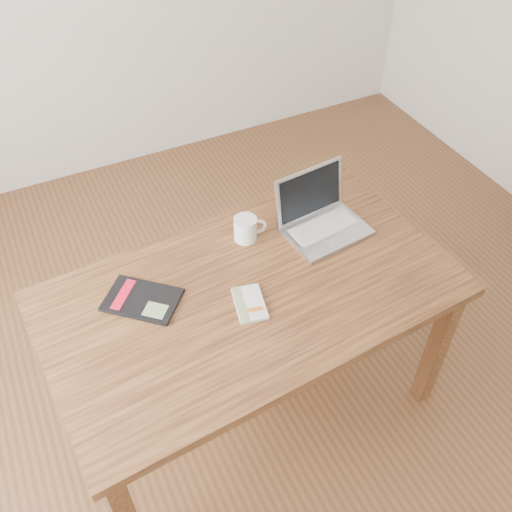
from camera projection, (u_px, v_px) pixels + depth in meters
name	position (u px, v px, depth m)	size (l,w,h in m)	color
room	(265.00, 131.00, 1.71)	(4.04, 4.04, 2.70)	#57351D
desk	(251.00, 306.00, 2.13)	(1.56, 0.97, 0.75)	#533019
white_guidebook	(250.00, 304.00, 2.01)	(0.14, 0.18, 0.01)	beige
black_guidebook	(142.00, 300.00, 2.03)	(0.31, 0.30, 0.01)	black
laptop	(321.00, 217.00, 2.28)	(0.35, 0.30, 0.23)	silver
coffee_mug	(246.00, 228.00, 2.23)	(0.13, 0.09, 0.10)	white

